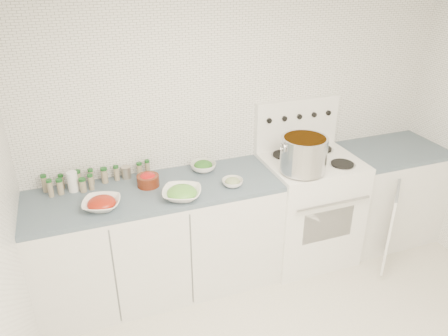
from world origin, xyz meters
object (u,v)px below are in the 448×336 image
(bowl_tomato, at_px, (102,203))
(bowl_snowpea, at_px, (182,193))
(stock_pot, at_px, (304,153))
(stove, at_px, (307,205))

(bowl_tomato, xyz_separation_m, bowl_snowpea, (0.55, -0.05, 0.00))
(stock_pot, relative_size, bowl_tomato, 1.19)
(stove, height_order, bowl_tomato, stove)
(bowl_tomato, distance_m, bowl_snowpea, 0.55)
(stove, relative_size, stock_pot, 3.63)
(bowl_tomato, bearing_deg, stove, 4.24)
(stove, height_order, bowl_snowpea, stove)
(stock_pot, relative_size, bowl_snowpea, 1.05)
(stove, height_order, stock_pot, stove)
(stock_pot, distance_m, bowl_snowpea, 0.98)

